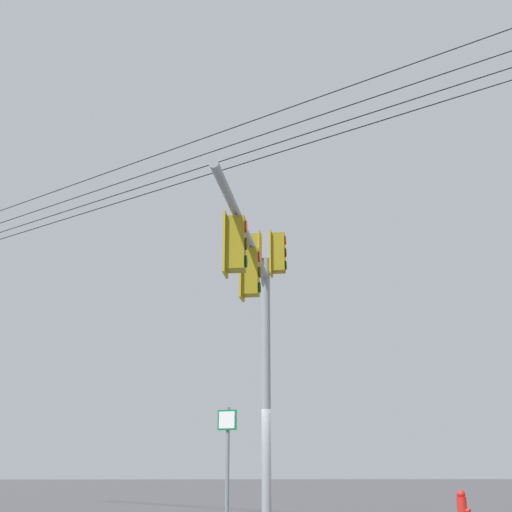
% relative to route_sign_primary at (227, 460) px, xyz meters
% --- Properties ---
extents(signal_mast_assembly, '(1.50, 5.96, 6.48)m').
position_rel_route_sign_primary_xyz_m(signal_mast_assembly, '(0.56, 0.53, 3.15)').
color(signal_mast_assembly, gray).
rests_on(signal_mast_assembly, ground).
extents(route_sign_primary, '(0.35, 0.18, 2.42)m').
position_rel_route_sign_primary_xyz_m(route_sign_primary, '(0.00, 0.00, 0.00)').
color(route_sign_primary, slate).
rests_on(route_sign_primary, ground).
extents(fire_hydrant, '(0.27, 0.28, 0.81)m').
position_rel_route_sign_primary_xyz_m(fire_hydrant, '(5.35, 3.53, -1.09)').
color(fire_hydrant, red).
rests_on(fire_hydrant, ground).
extents(overhead_wire_span, '(16.67, 12.76, 1.46)m').
position_rel_route_sign_primary_xyz_m(overhead_wire_span, '(0.02, 2.37, 7.43)').
color(overhead_wire_span, black).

